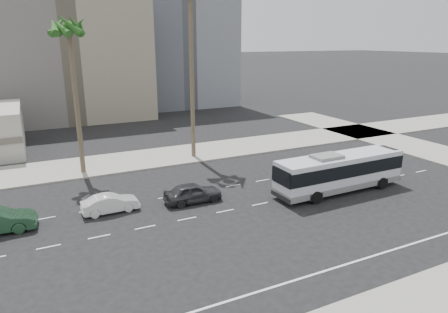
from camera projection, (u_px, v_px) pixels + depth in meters
ground at (292, 198)px, 31.85m from camera, size 700.00×700.00×0.00m
sidewalk_north at (212, 150)px, 45.19m from camera, size 120.00×7.00×0.15m
midrise_beige_west at (66, 60)px, 63.01m from camera, size 24.00×18.00×18.00m
midrise_gray_center at (171, 35)px, 76.36m from camera, size 20.00×20.00×26.00m
highrise_right at (132, 0)px, 239.12m from camera, size 26.00×26.00×70.00m
highrise_far at (158, 13)px, 276.93m from camera, size 22.00×22.00×60.00m
city_bus at (340, 171)px, 32.74m from camera, size 11.63×2.84×3.33m
car_a at (193, 193)px, 30.81m from camera, size 1.98×4.57×1.54m
car_b at (110, 203)px, 29.03m from camera, size 1.48×4.10×1.34m
palm_mid at (69, 31)px, 34.05m from camera, size 4.62×4.62×14.28m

